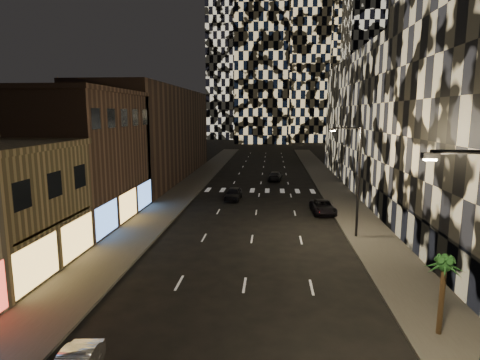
% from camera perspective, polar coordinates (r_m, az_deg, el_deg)
% --- Properties ---
extents(sidewalk_left, '(4.00, 120.00, 0.15)m').
position_cam_1_polar(sidewalk_left, '(54.89, -7.66, -1.25)').
color(sidewalk_left, '#47443F').
rests_on(sidewalk_left, ground).
extents(sidewalk_right, '(4.00, 120.00, 0.15)m').
position_cam_1_polar(sidewalk_right, '(54.33, 13.44, -1.54)').
color(sidewalk_right, '#47443F').
rests_on(sidewalk_right, ground).
extents(curb_left, '(0.20, 120.00, 0.15)m').
position_cam_1_polar(curb_left, '(54.49, -5.50, -1.29)').
color(curb_left, '#4C4C47').
rests_on(curb_left, ground).
extents(curb_right, '(0.20, 120.00, 0.15)m').
position_cam_1_polar(curb_right, '(54.04, 11.24, -1.52)').
color(curb_right, '#4C4C47').
rests_on(curb_right, ground).
extents(retail_brown, '(10.00, 15.00, 12.00)m').
position_cam_1_polar(retail_brown, '(40.88, -22.47, 2.84)').
color(retail_brown, brown).
rests_on(retail_brown, ground).
extents(retail_filler_left, '(10.00, 40.00, 14.00)m').
position_cam_1_polar(retail_filler_left, '(65.46, -11.98, 6.46)').
color(retail_filler_left, brown).
rests_on(retail_filler_left, ground).
extents(midrise_base, '(0.60, 25.00, 3.00)m').
position_cam_1_polar(midrise_base, '(30.52, 25.25, -8.05)').
color(midrise_base, '#383838').
rests_on(midrise_base, ground).
extents(midrise_filler_right, '(16.00, 40.00, 18.00)m').
position_cam_1_polar(midrise_filler_right, '(62.50, 21.94, 7.69)').
color(midrise_filler_right, '#232326').
rests_on(midrise_filler_right, ground).
extents(tower_center_low, '(18.00, 18.00, 95.00)m').
position_cam_1_polar(tower_center_low, '(147.53, 3.32, 24.10)').
color(tower_center_low, black).
rests_on(tower_center_low, ground).
extents(streetlight_far, '(2.55, 0.25, 9.00)m').
position_cam_1_polar(streetlight_far, '(33.75, 16.16, 0.82)').
color(streetlight_far, black).
rests_on(streetlight_far, sidewalk_right).
extents(car_dark_midlane, '(2.05, 4.43, 1.47)m').
position_cam_1_polar(car_dark_midlane, '(47.88, -0.95, -1.94)').
color(car_dark_midlane, black).
rests_on(car_dark_midlane, ground).
extents(car_dark_oncoming, '(2.33, 4.88, 1.37)m').
position_cam_1_polar(car_dark_oncoming, '(61.89, 5.04, 0.59)').
color(car_dark_oncoming, black).
rests_on(car_dark_oncoming, ground).
extents(car_dark_rightlane, '(2.51, 5.02, 1.36)m').
position_cam_1_polar(car_dark_rightlane, '(42.23, 11.73, -3.77)').
color(car_dark_rightlane, black).
rests_on(car_dark_rightlane, ground).
extents(palm_tree, '(1.91, 1.90, 3.75)m').
position_cam_1_polar(palm_tree, '(20.68, 27.03, -11.30)').
color(palm_tree, '#47331E').
rests_on(palm_tree, sidewalk_right).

